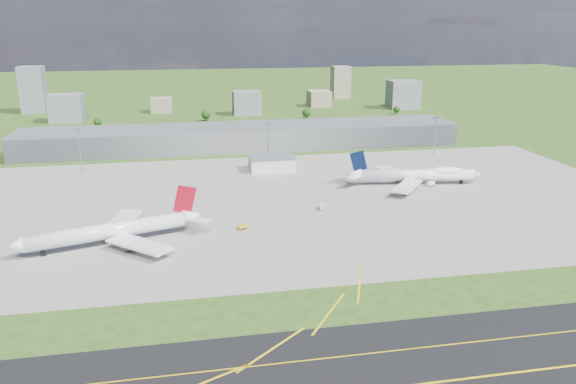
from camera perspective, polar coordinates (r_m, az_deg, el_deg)
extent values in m
plane|color=#264917|center=(380.80, -4.35, 4.04)|extent=(1400.00, 1400.00, 0.00)
cube|color=gray|center=(277.18, 0.31, -0.85)|extent=(360.00, 190.00, 0.08)
cube|color=slate|center=(393.81, -4.62, 5.58)|extent=(300.00, 42.00, 15.00)
cube|color=silver|center=(332.95, -1.66, 2.90)|extent=(26.00, 16.00, 8.00)
cylinder|color=gray|center=(346.87, -20.38, 3.85)|extent=(0.70, 0.70, 25.00)
cube|color=gray|center=(344.43, -20.60, 5.92)|extent=(3.50, 2.00, 1.20)
cylinder|color=gray|center=(345.47, -2.07, 4.86)|extent=(0.70, 0.70, 25.00)
cube|color=gray|center=(343.02, -2.10, 6.95)|extent=(3.50, 2.00, 1.20)
cylinder|color=gray|center=(377.60, 14.74, 5.36)|extent=(0.70, 0.70, 25.00)
cube|color=gray|center=(375.36, 14.88, 7.27)|extent=(3.50, 2.00, 1.20)
cylinder|color=white|center=(232.16, -17.87, -3.81)|extent=(59.93, 23.82, 6.29)
cone|color=white|center=(229.76, -25.98, -4.97)|extent=(6.85, 7.54, 6.29)
cone|color=white|center=(239.29, -9.75, -2.38)|extent=(9.86, 8.47, 6.29)
cube|color=maroon|center=(232.54, -18.33, -4.34)|extent=(48.39, 17.07, 1.36)
cube|color=white|center=(220.57, -14.83, -5.17)|extent=(26.36, 25.46, 0.94)
cube|color=white|center=(248.07, -16.45, -2.81)|extent=(15.29, 28.66, 0.94)
cube|color=maroon|center=(236.20, -10.44, -0.75)|extent=(10.13, 3.56, 12.66)
cylinder|color=#38383D|center=(224.42, -15.67, -5.40)|extent=(6.49, 4.89, 3.35)
cylinder|color=#38383D|center=(244.65, -16.80, -3.62)|extent=(6.49, 4.89, 3.35)
cube|color=black|center=(230.36, -16.02, -4.99)|extent=(1.97, 1.69, 2.62)
cube|color=black|center=(239.03, -16.50, -4.23)|extent=(1.97, 1.69, 2.62)
cube|color=black|center=(231.51, -23.64, -5.69)|extent=(1.97, 1.69, 2.62)
cylinder|color=white|center=(310.45, 12.96, 1.69)|extent=(61.19, 14.98, 6.10)
cone|color=white|center=(320.64, 18.65, 1.71)|extent=(5.76, 6.75, 6.10)
cone|color=white|center=(303.07, 6.67, 1.80)|extent=(8.68, 7.18, 6.10)
cube|color=#1B4E99|center=(311.45, 13.28, 1.36)|extent=(49.81, 9.81, 1.28)
ellipsoid|color=white|center=(314.51, 15.77, 2.03)|extent=(20.19, 8.89, 5.49)
cube|color=white|center=(322.73, 10.75, 2.08)|extent=(18.31, 28.76, 0.88)
cube|color=white|center=(294.80, 12.01, 0.59)|extent=(23.98, 26.99, 0.88)
cube|color=black|center=(301.68, 7.18, 3.12)|extent=(9.76, 1.92, 11.88)
cylinder|color=#38383D|center=(318.37, 11.62, 1.48)|extent=(5.81, 3.91, 3.15)
cylinder|color=#38383D|center=(326.31, 10.25, 1.94)|extent=(5.81, 3.91, 3.15)
cylinder|color=#38383D|center=(301.88, 12.40, 0.58)|extent=(5.81, 3.91, 3.15)
cylinder|color=#38383D|center=(291.36, 11.79, 0.03)|extent=(5.81, 3.91, 3.15)
cube|color=black|center=(314.18, 11.66, 1.17)|extent=(1.73, 1.40, 2.46)
cube|color=black|center=(305.94, 12.05, 0.72)|extent=(1.73, 1.40, 2.46)
cube|color=black|center=(318.83, 17.17, 0.98)|extent=(1.73, 1.40, 2.46)
cube|color=#DEBC0D|center=(239.62, -4.69, -3.53)|extent=(4.47, 3.78, 1.55)
cube|color=black|center=(239.89, -4.68, -3.70)|extent=(4.01, 3.61, 0.70)
cube|color=silver|center=(263.90, 3.49, -1.49)|extent=(3.25, 5.12, 2.08)
cube|color=black|center=(264.23, 3.49, -1.70)|extent=(3.17, 4.46, 0.70)
cube|color=white|center=(310.16, 14.31, 0.82)|extent=(4.86, 4.00, 1.96)
cube|color=black|center=(310.42, 14.29, 0.64)|extent=(4.34, 3.76, 0.70)
cube|color=slate|center=(533.43, -21.57, 7.94)|extent=(28.00, 22.00, 24.00)
cube|color=gray|center=(564.73, -12.74, 8.62)|extent=(20.00, 18.00, 14.00)
cube|color=slate|center=(537.56, -4.20, 9.02)|extent=(26.00, 20.00, 22.00)
cube|color=gray|center=(591.13, 3.17, 9.46)|extent=(22.00, 24.00, 16.00)
cube|color=slate|center=(586.69, 11.61, 9.68)|extent=(30.00, 22.00, 28.00)
cube|color=slate|center=(598.86, -24.47, 9.44)|extent=(22.00, 20.00, 44.00)
cube|color=gray|center=(657.82, 5.37, 11.05)|extent=(20.00, 18.00, 36.00)
cylinder|color=#382314|center=(496.01, -18.73, 6.39)|extent=(0.70, 0.70, 3.00)
sphere|color=black|center=(495.45, -18.77, 6.77)|extent=(6.75, 6.75, 6.75)
cylinder|color=#382314|center=(506.28, -8.32, 7.34)|extent=(0.70, 0.70, 3.60)
sphere|color=black|center=(505.64, -8.34, 7.79)|extent=(8.10, 8.10, 8.10)
cylinder|color=#382314|center=(513.01, 1.88, 7.62)|extent=(0.70, 0.70, 3.40)
sphere|color=black|center=(512.41, 1.89, 8.04)|extent=(7.65, 7.65, 7.65)
cylinder|color=#382314|center=(548.83, 10.95, 7.91)|extent=(0.70, 0.70, 2.80)
sphere|color=black|center=(548.36, 10.97, 8.23)|extent=(6.30, 6.30, 6.30)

